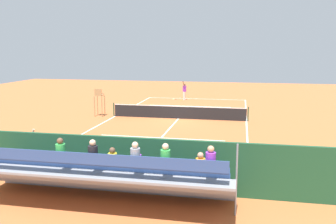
{
  "coord_description": "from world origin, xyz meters",
  "views": [
    {
      "loc": [
        -4.55,
        26.67,
        5.29
      ],
      "look_at": [
        0.0,
        4.0,
        1.2
      ],
      "focal_mm": 39.25,
      "sensor_mm": 36.0,
      "label": 1
    }
  ],
  "objects_px": {
    "tennis_net": "(179,112)",
    "tennis_ball_far": "(152,105)",
    "tennis_ball_near": "(181,100)",
    "equipment_bag": "(152,180)",
    "tennis_racket": "(174,99)",
    "tennis_player": "(184,90)",
    "line_judge": "(30,151)",
    "bleacher_stand": "(107,175)",
    "umpire_chair": "(99,99)",
    "courtside_bench": "(195,172)"
  },
  "relations": [
    {
      "from": "equipment_bag",
      "to": "line_judge",
      "type": "distance_m",
      "value": 5.3
    },
    {
      "from": "equipment_bag",
      "to": "tennis_player",
      "type": "relative_size",
      "value": 0.47
    },
    {
      "from": "tennis_player",
      "to": "bleacher_stand",
      "type": "bearing_deg",
      "value": 92.89
    },
    {
      "from": "tennis_ball_near",
      "to": "line_judge",
      "type": "xyz_separation_m",
      "value": [
        2.62,
        22.75,
        0.98
      ]
    },
    {
      "from": "equipment_bag",
      "to": "tennis_racket",
      "type": "bearing_deg",
      "value": -81.56
    },
    {
      "from": "tennis_player",
      "to": "tennis_racket",
      "type": "bearing_deg",
      "value": -11.99
    },
    {
      "from": "tennis_player",
      "to": "umpire_chair",
      "type": "bearing_deg",
      "value": 63.38
    },
    {
      "from": "tennis_player",
      "to": "tennis_ball_far",
      "type": "distance_m",
      "value": 4.75
    },
    {
      "from": "umpire_chair",
      "to": "courtside_bench",
      "type": "height_order",
      "value": "umpire_chair"
    },
    {
      "from": "bleacher_stand",
      "to": "tennis_player",
      "type": "relative_size",
      "value": 4.7
    },
    {
      "from": "tennis_player",
      "to": "tennis_racket",
      "type": "relative_size",
      "value": 3.5
    },
    {
      "from": "tennis_net",
      "to": "equipment_bag",
      "type": "distance_m",
      "value": 13.46
    },
    {
      "from": "tennis_racket",
      "to": "tennis_ball_far",
      "type": "distance_m",
      "value": 4.39
    },
    {
      "from": "tennis_ball_far",
      "to": "tennis_ball_near",
      "type": "bearing_deg",
      "value": -123.02
    },
    {
      "from": "tennis_player",
      "to": "tennis_ball_near",
      "type": "height_order",
      "value": "tennis_player"
    },
    {
      "from": "tennis_net",
      "to": "tennis_ball_far",
      "type": "distance_m",
      "value": 7.03
    },
    {
      "from": "bleacher_stand",
      "to": "line_judge",
      "type": "xyz_separation_m",
      "value": [
        4.16,
        -2.1,
        0.01
      ]
    },
    {
      "from": "tennis_ball_far",
      "to": "equipment_bag",
      "type": "bearing_deg",
      "value": 103.88
    },
    {
      "from": "tennis_net",
      "to": "tennis_player",
      "type": "distance_m",
      "value": 10.07
    },
    {
      "from": "line_judge",
      "to": "tennis_racket",
      "type": "bearing_deg",
      "value": -94.2
    },
    {
      "from": "tennis_player",
      "to": "tennis_ball_far",
      "type": "height_order",
      "value": "tennis_player"
    },
    {
      "from": "tennis_ball_near",
      "to": "line_judge",
      "type": "distance_m",
      "value": 22.92
    },
    {
      "from": "equipment_bag",
      "to": "tennis_player",
      "type": "distance_m",
      "value": 23.53
    },
    {
      "from": "umpire_chair",
      "to": "equipment_bag",
      "type": "bearing_deg",
      "value": 119.43
    },
    {
      "from": "bleacher_stand",
      "to": "line_judge",
      "type": "bearing_deg",
      "value": -26.81
    },
    {
      "from": "bleacher_stand",
      "to": "courtside_bench",
      "type": "distance_m",
      "value": 3.51
    },
    {
      "from": "tennis_net",
      "to": "courtside_bench",
      "type": "xyz_separation_m",
      "value": [
        -2.91,
        13.27,
        0.06
      ]
    },
    {
      "from": "umpire_chair",
      "to": "tennis_ball_far",
      "type": "bearing_deg",
      "value": -113.03
    },
    {
      "from": "equipment_bag",
      "to": "line_judge",
      "type": "bearing_deg",
      "value": -0.79
    },
    {
      "from": "tennis_player",
      "to": "tennis_ball_far",
      "type": "xyz_separation_m",
      "value": [
        2.45,
        3.95,
        -0.98
      ]
    },
    {
      "from": "equipment_bag",
      "to": "line_judge",
      "type": "height_order",
      "value": "line_judge"
    },
    {
      "from": "tennis_racket",
      "to": "tennis_net",
      "type": "bearing_deg",
      "value": 102.4
    },
    {
      "from": "tennis_player",
      "to": "tennis_ball_far",
      "type": "relative_size",
      "value": 29.18
    },
    {
      "from": "bleacher_stand",
      "to": "equipment_bag",
      "type": "xyz_separation_m",
      "value": [
        -1.07,
        -2.03,
        -0.83
      ]
    },
    {
      "from": "tennis_ball_far",
      "to": "line_judge",
      "type": "bearing_deg",
      "value": 88.73
    },
    {
      "from": "courtside_bench",
      "to": "line_judge",
      "type": "height_order",
      "value": "line_judge"
    },
    {
      "from": "tennis_net",
      "to": "equipment_bag",
      "type": "height_order",
      "value": "tennis_net"
    },
    {
      "from": "tennis_player",
      "to": "line_judge",
      "type": "bearing_deg",
      "value": 82.96
    },
    {
      "from": "tennis_net",
      "to": "umpire_chair",
      "type": "height_order",
      "value": "umpire_chair"
    },
    {
      "from": "courtside_bench",
      "to": "tennis_racket",
      "type": "bearing_deg",
      "value": -77.62
    },
    {
      "from": "bleacher_stand",
      "to": "tennis_ball_near",
      "type": "distance_m",
      "value": 24.92
    },
    {
      "from": "courtside_bench",
      "to": "equipment_bag",
      "type": "relative_size",
      "value": 2.0
    },
    {
      "from": "tennis_ball_near",
      "to": "tennis_ball_far",
      "type": "relative_size",
      "value": 1.0
    },
    {
      "from": "bleacher_stand",
      "to": "tennis_ball_far",
      "type": "bearing_deg",
      "value": -80.14
    },
    {
      "from": "courtside_bench",
      "to": "equipment_bag",
      "type": "height_order",
      "value": "courtside_bench"
    },
    {
      "from": "umpire_chair",
      "to": "tennis_ball_near",
      "type": "bearing_deg",
      "value": -116.75
    },
    {
      "from": "umpire_chair",
      "to": "equipment_bag",
      "type": "relative_size",
      "value": 2.38
    },
    {
      "from": "equipment_bag",
      "to": "tennis_ball_near",
      "type": "bearing_deg",
      "value": -83.46
    },
    {
      "from": "tennis_net",
      "to": "tennis_player",
      "type": "height_order",
      "value": "tennis_player"
    },
    {
      "from": "tennis_net",
      "to": "courtside_bench",
      "type": "bearing_deg",
      "value": 102.36
    }
  ]
}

